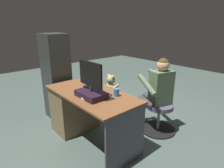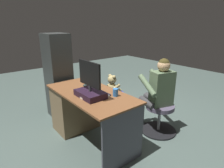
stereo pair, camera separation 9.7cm
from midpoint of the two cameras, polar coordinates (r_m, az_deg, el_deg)
ground_plane at (r=3.10m, az=2.01°, el=-13.58°), size 10.00×10.00×0.00m
desk at (r=2.95m, az=-9.21°, el=-6.87°), size 1.38×0.68×0.74m
monitor at (r=2.34m, az=-5.47°, el=-1.11°), size 0.43×0.26×0.45m
keyboard at (r=2.52m, az=-3.39°, el=-2.37°), size 0.42×0.14×0.02m
computer_mouse at (r=2.77m, az=-6.85°, el=-0.33°), size 0.06×0.10×0.04m
cup at (r=2.38m, az=2.22°, el=-2.57°), size 0.07×0.07×0.10m
tv_remote at (r=2.59m, az=-7.57°, el=-1.91°), size 0.08×0.16×0.02m
notebook_binder at (r=2.34m, az=-3.93°, el=-3.97°), size 0.24×0.31×0.02m
office_chair_teddy at (r=3.39m, az=0.84°, el=-5.64°), size 0.51×0.51×0.45m
teddy_bear at (r=3.28m, az=1.01°, el=-0.16°), size 0.23×0.23×0.33m
visitor_chair at (r=3.04m, az=15.00°, el=-9.48°), size 0.54×0.54×0.45m
person at (r=2.90m, az=14.20°, el=-1.70°), size 0.55×0.57×1.15m
equipment_rack at (r=3.38m, az=-15.05°, el=2.12°), size 0.44×0.36×1.46m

